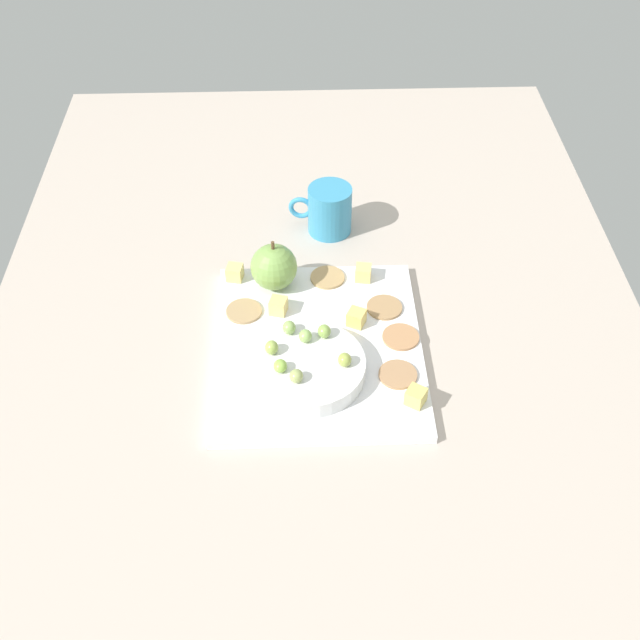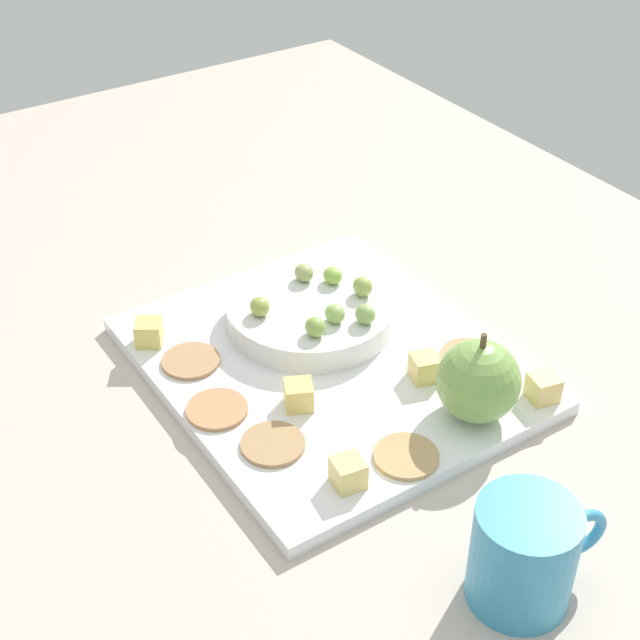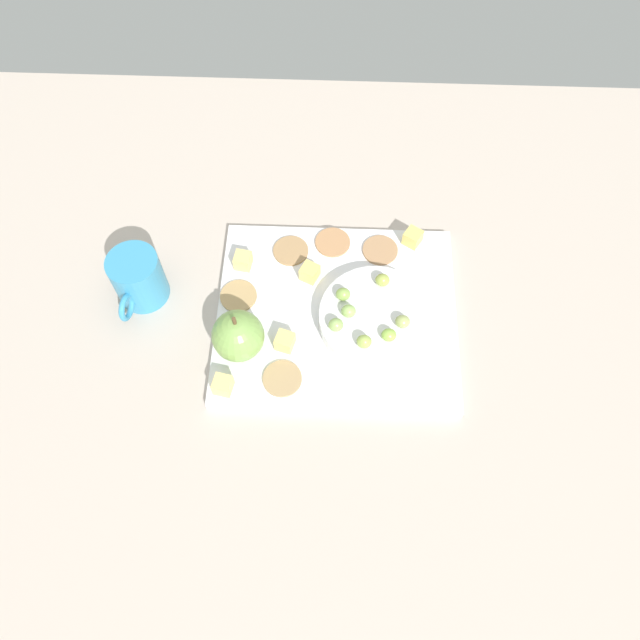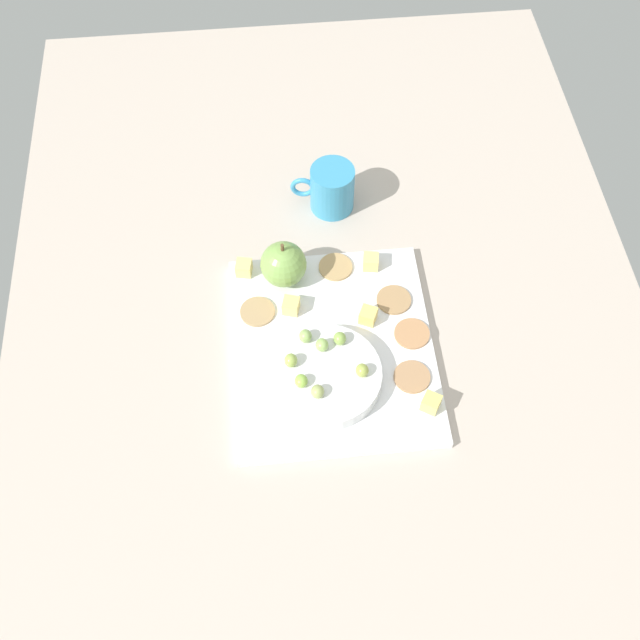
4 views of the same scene
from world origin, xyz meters
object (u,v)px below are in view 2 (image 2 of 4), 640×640
at_px(platter, 330,363).
at_px(grape_0, 363,286).
at_px(grape_2, 260,307).
at_px(grape_3, 304,273).
at_px(grape_4, 315,327).
at_px(cheese_cube_4, 299,395).
at_px(serving_dish, 310,312).
at_px(cup, 525,554).
at_px(cracker_4, 406,456).
at_px(cheese_cube_1, 425,367).
at_px(cracker_1, 469,357).
at_px(grape_1, 333,275).
at_px(cracker_0, 191,361).
at_px(grape_5, 335,314).
at_px(cheese_cube_0, 543,388).
at_px(cracker_3, 217,409).
at_px(cheese_cube_2, 348,473).
at_px(grape_6, 365,314).
at_px(cheese_cube_3, 149,332).
at_px(cracker_2, 273,444).
at_px(apple_whole, 478,381).

bearing_deg(platter, grape_0, 120.79).
xyz_separation_m(grape_2, grape_3, (-0.03, 0.06, -0.00)).
xyz_separation_m(platter, grape_4, (-0.01, -0.01, 0.04)).
bearing_deg(cheese_cube_4, grape_4, 135.09).
xyz_separation_m(serving_dish, cup, (0.33, -0.04, 0.01)).
distance_m(cracker_4, grape_0, 0.20).
height_order(cheese_cube_1, cracker_1, cheese_cube_1).
xyz_separation_m(cracker_1, cup, (0.21, -0.13, 0.03)).
height_order(grape_1, grape_3, same).
xyz_separation_m(cracker_0, grape_5, (0.05, 0.12, 0.03)).
distance_m(cheese_cube_0, cracker_3, 0.27).
height_order(cheese_cube_2, cracker_1, cheese_cube_2).
relative_size(cracker_1, grape_3, 2.62).
bearing_deg(cracker_3, grape_3, 123.12).
bearing_deg(grape_2, grape_6, 49.36).
xyz_separation_m(cracker_1, grape_0, (-0.11, -0.04, 0.03)).
xyz_separation_m(cheese_cube_3, cup, (0.38, 0.10, 0.02)).
distance_m(cracker_0, grape_0, 0.17).
bearing_deg(grape_6, cracker_2, -63.45).
height_order(cracker_0, cracker_1, same).
xyz_separation_m(grape_4, grape_6, (0.01, 0.05, 0.00)).
xyz_separation_m(cheese_cube_2, cracker_1, (-0.07, 0.18, -0.01)).
bearing_deg(cheese_cube_1, cheese_cube_2, -61.78).
bearing_deg(platter, grape_4, -127.09).
bearing_deg(cracker_0, grape_5, 69.44).
height_order(cheese_cube_1, grape_4, grape_4).
xyz_separation_m(cracker_0, cracker_4, (0.20, 0.09, 0.00)).
height_order(cheese_cube_1, cracker_0, cheese_cube_1).
bearing_deg(grape_6, cracker_4, -22.83).
bearing_deg(grape_3, apple_whole, 8.04).
distance_m(cheese_cube_3, grape_1, 0.18).
bearing_deg(cheese_cube_1, apple_whole, 5.63).
bearing_deg(cup, grape_3, 171.06).
height_order(cheese_cube_4, cracker_4, cheese_cube_4).
bearing_deg(grape_5, cheese_cube_2, -30.65).
xyz_separation_m(cracker_3, grape_5, (-0.02, 0.13, 0.03)).
xyz_separation_m(cheese_cube_2, grape_2, (-0.20, 0.04, 0.02)).
height_order(cracker_3, grape_1, grape_1).
relative_size(platter, grape_2, 16.79).
bearing_deg(cracker_1, apple_whole, -36.84).
xyz_separation_m(serving_dish, cracker_4, (0.19, -0.04, -0.01)).
height_order(serving_dish, cracker_4, serving_dish).
relative_size(apple_whole, cracker_1, 1.34).
bearing_deg(cracker_3, cheese_cube_3, -176.95).
bearing_deg(cracker_2, cracker_0, -177.41).
height_order(cracker_3, cracker_4, same).
relative_size(cheese_cube_3, grape_0, 1.17).
height_order(cheese_cube_2, grape_6, grape_6).
relative_size(cracker_2, grape_3, 2.62).
distance_m(cracker_2, grape_2, 0.15).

